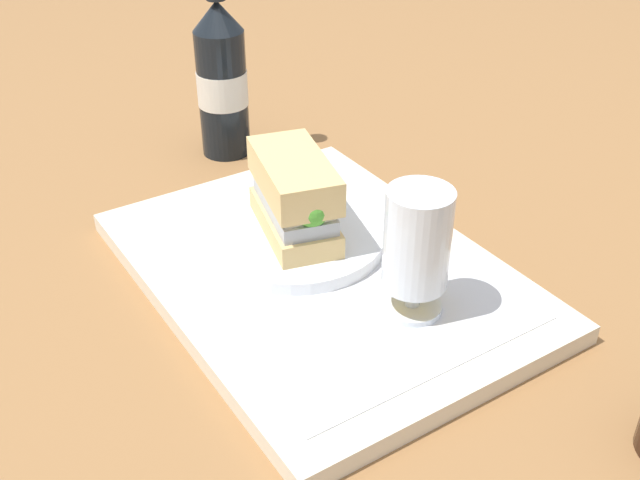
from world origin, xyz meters
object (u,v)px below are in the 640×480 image
object	(u,v)px
plate	(297,236)
second_bottle	(222,78)
sandwich	(298,196)
beer_glass	(417,248)

from	to	relation	value
plate	second_bottle	distance (m)	0.29
sandwich	second_bottle	world-z (taller)	second_bottle
beer_glass	second_bottle	xyz separation A→B (m)	(-0.43, 0.02, 0.02)
sandwich	beer_glass	bearing A→B (deg)	25.52
sandwich	second_bottle	bearing A→B (deg)	-176.72
plate	beer_glass	world-z (taller)	beer_glass
beer_glass	second_bottle	bearing A→B (deg)	176.70
second_bottle	plate	bearing A→B (deg)	-11.19
beer_glass	second_bottle	size ratio (longest dim) A/B	0.47
second_bottle	sandwich	bearing A→B (deg)	-11.23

